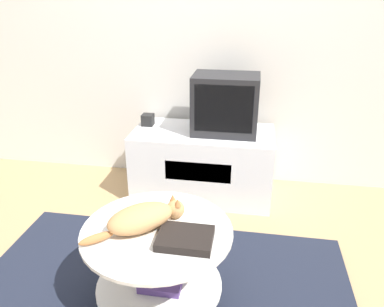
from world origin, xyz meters
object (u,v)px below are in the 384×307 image
at_px(tv, 225,104).
at_px(dvd_box, 185,238).
at_px(speaker, 148,120).
at_px(cat, 143,217).

height_order(tv, dvd_box, tv).
bearing_deg(tv, speaker, 174.79).
bearing_deg(dvd_box, speaker, 112.30).
height_order(dvd_box, cat, cat).
distance_m(speaker, cat, 1.32).
relative_size(tv, dvd_box, 1.90).
relative_size(tv, speaker, 5.36).
height_order(tv, speaker, tv).
xyz_separation_m(tv, dvd_box, (-0.06, -1.29, -0.26)).
height_order(speaker, dvd_box, speaker).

